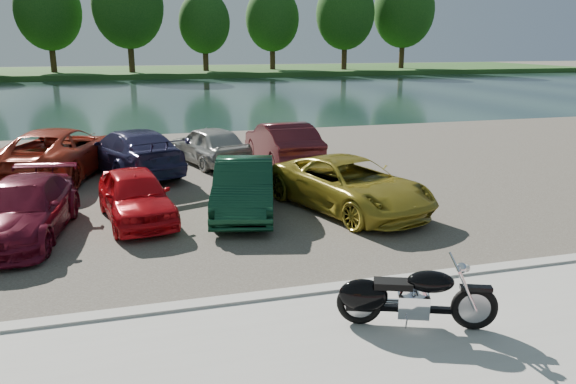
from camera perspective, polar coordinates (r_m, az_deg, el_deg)
name	(u,v)px	position (r m, az deg, el deg)	size (l,w,h in m)	color
ground	(416,349)	(8.36, 12.84, -15.29)	(200.00, 200.00, 0.00)	#595447
kerb	(360,286)	(9.92, 7.34, -9.50)	(60.00, 0.30, 0.14)	#A9A79F
parking_lot	(251,175)	(18.13, -3.77, 1.78)	(60.00, 18.00, 0.04)	#423C35
river	(175,95)	(46.60, -11.36, 9.62)	(120.00, 40.00, 0.00)	#1B312F
far_bank	(155,72)	(78.45, -13.35, 11.82)	(120.00, 24.00, 0.60)	#234318
far_trees	(191,13)	(72.58, -9.85, 17.46)	(70.25, 10.68, 12.52)	#352313
motorcycle	(402,297)	(8.50, 11.46, -10.39)	(2.23, 1.11, 1.05)	black
car_3	(23,210)	(13.38, -25.33, -1.63)	(1.74, 4.29, 1.25)	#5C0D1E
car_4	(135,195)	(13.72, -15.24, -0.33)	(1.45, 3.61, 1.23)	red
car_5	(244,187)	(13.81, -4.46, 0.47)	(1.41, 4.03, 1.33)	#0E3420
car_6	(350,185)	(14.13, 6.28, 0.74)	(2.19, 4.75, 1.32)	olive
car_10	(59,152)	(19.20, -22.20, 3.83)	(2.53, 5.49, 1.53)	#A42E1B
car_11	(132,152)	(18.62, -15.56, 3.97)	(2.04, 5.01, 1.46)	#29274D
car_12	(209,145)	(19.62, -8.02, 4.76)	(1.59, 3.95, 1.35)	#A2A39E
car_13	(282,144)	(19.27, -0.58, 4.93)	(1.57, 4.52, 1.49)	#4F151A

